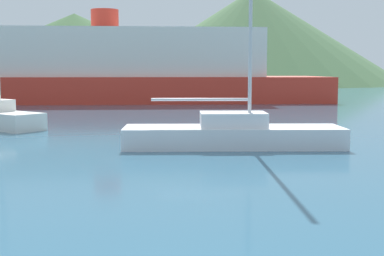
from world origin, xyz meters
name	(u,v)px	position (x,y,z in m)	size (l,w,h in m)	color
sailboat_inner	(233,133)	(0.91, 19.20, 0.47)	(7.26, 2.21, 9.03)	silver
ferry_distant	(106,70)	(-7.77, 45.11, 2.55)	(36.19, 11.73, 7.38)	red
hill_west	(75,50)	(-20.86, 91.29, 5.95)	(53.82, 53.82, 11.90)	#3D6038
hill_central	(252,37)	(9.89, 103.49, 8.77)	(55.50, 55.50, 17.54)	#476B42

